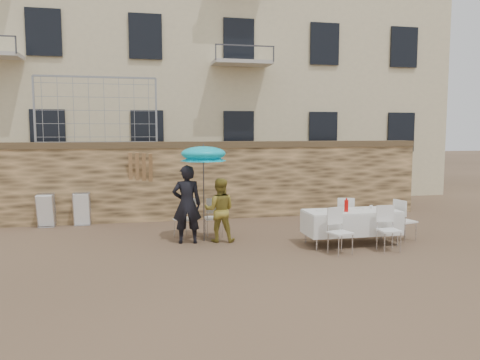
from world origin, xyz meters
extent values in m
plane|color=brown|center=(0.00, 0.00, 0.00)|extent=(80.00, 80.00, 0.00)
cube|color=olive|center=(0.00, 5.00, 1.10)|extent=(13.00, 0.50, 2.20)
cube|color=#C8BB91|center=(0.00, 12.00, 7.50)|extent=(20.00, 8.00, 15.00)
imported|color=black|center=(-0.87, 2.04, 0.89)|extent=(0.68, 0.47, 1.78)
imported|color=gold|center=(-0.12, 2.04, 0.73)|extent=(0.82, 0.71, 1.47)
cylinder|color=#3F3F44|center=(-0.47, 2.14, 0.93)|extent=(0.03, 0.03, 1.86)
cone|color=#09B5D0|center=(-0.47, 2.14, 1.97)|extent=(1.07, 1.07, 0.22)
cube|color=silver|center=(2.73, 1.14, 0.75)|extent=(2.10, 0.85, 0.05)
cylinder|color=silver|center=(1.78, 0.79, 0.37)|extent=(0.04, 0.04, 0.74)
cylinder|color=silver|center=(3.68, 0.79, 0.37)|extent=(0.04, 0.04, 0.74)
cylinder|color=silver|center=(1.78, 1.48, 0.37)|extent=(0.04, 0.04, 0.74)
cylinder|color=silver|center=(3.68, 1.48, 0.37)|extent=(0.04, 0.04, 0.74)
cylinder|color=red|center=(2.53, 0.99, 0.91)|extent=(0.09, 0.09, 0.26)
camera|label=1|loc=(-1.90, -8.42, 2.54)|focal=35.00mm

